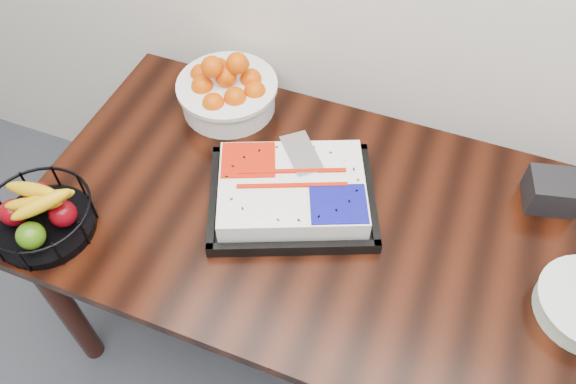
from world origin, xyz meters
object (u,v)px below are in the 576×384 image
(tangerine_bowl, at_px, (227,86))
(napkin_box, at_px, (552,191))
(table, at_px, (349,243))
(cake_tray, at_px, (292,192))
(fruit_basket, at_px, (40,215))

(tangerine_bowl, bearing_deg, napkin_box, -1.53)
(table, xyz_separation_m, tangerine_bowl, (-0.51, 0.31, 0.17))
(cake_tray, distance_m, tangerine_bowl, 0.44)
(table, distance_m, cake_tray, 0.23)
(table, height_order, cake_tray, cake_tray)
(tangerine_bowl, distance_m, napkin_box, 1.00)
(napkin_box, bearing_deg, fruit_basket, -154.93)
(table, height_order, fruit_basket, fruit_basket)
(table, height_order, tangerine_bowl, tangerine_bowl)
(cake_tray, height_order, tangerine_bowl, tangerine_bowl)
(cake_tray, distance_m, napkin_box, 0.72)
(cake_tray, bearing_deg, table, -5.89)
(table, bearing_deg, cake_tray, 174.11)
(fruit_basket, distance_m, napkin_box, 1.39)
(cake_tray, bearing_deg, tangerine_bowl, 138.85)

